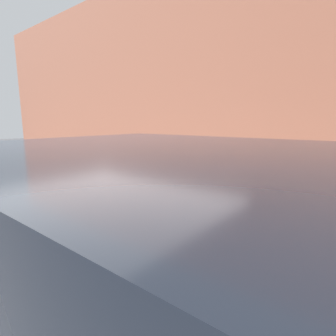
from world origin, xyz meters
The scene contains 4 objects.
ground_plane centered at (0.00, 0.00, 0.00)m, with size 60.00×60.00×0.00m, color #515154.
sidewalk centered at (0.00, 2.20, 0.06)m, with size 24.00×2.80×0.11m.
building_facade centered at (0.00, 4.63, 2.99)m, with size 24.00×0.30×5.98m.
parking_meter centered at (0.27, 1.04, 1.18)m, with size 0.19×0.14×1.55m.
Camera 1 is at (2.20, -1.37, 1.93)m, focal length 28.00 mm.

